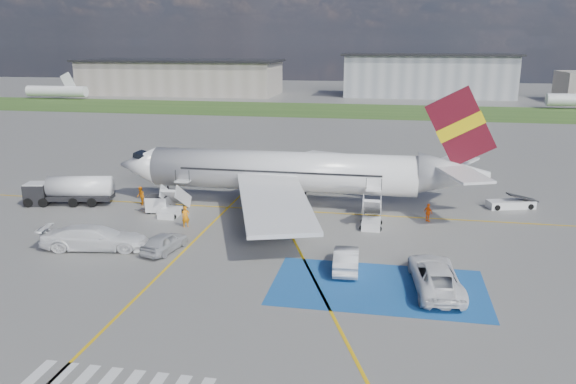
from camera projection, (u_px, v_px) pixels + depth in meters
name	position (u px, v px, depth m)	size (l,w,h in m)	color
ground	(247.00, 255.00, 42.57)	(400.00, 400.00, 0.00)	#60605E
grass_strip	(348.00, 111.00, 132.79)	(400.00, 30.00, 0.01)	#2D4C1E
taxiway_line_main	(278.00, 210.00, 53.97)	(120.00, 0.20, 0.01)	gold
taxiway_line_cross	(125.00, 309.00, 33.96)	(0.20, 60.00, 0.01)	gold
taxiway_line_diag	(278.00, 210.00, 53.97)	(0.20, 60.00, 0.01)	gold
staging_box	(378.00, 287.00, 37.00)	(14.00, 8.00, 0.01)	#184E95
terminal_west	(181.00, 78.00, 174.51)	(60.00, 22.00, 10.00)	gray
terminal_centre	(428.00, 76.00, 165.68)	(48.00, 18.00, 12.00)	gray
airliner	(297.00, 172.00, 54.73)	(36.81, 32.95, 11.92)	silver
airstairs_fwd	(172.00, 208.00, 52.37)	(1.90, 5.20, 3.60)	silver
airstairs_aft	(371.00, 220.00, 49.08)	(1.90, 5.20, 3.60)	silver
fuel_tanker	(70.00, 193.00, 55.62)	(8.70, 3.84, 2.88)	black
gpu_cart	(157.00, 205.00, 52.98)	(2.17, 1.56, 1.68)	silver
belt_loader	(511.00, 204.00, 54.62)	(5.01, 2.84, 1.45)	silver
car_silver_a	(165.00, 242.00, 43.14)	(1.81, 4.51, 1.54)	#ACAEB3
car_silver_b	(346.00, 259.00, 39.67)	(1.73, 4.97, 1.64)	#ACAEB3
van_white_a	(435.00, 271.00, 36.67)	(2.82, 6.12, 2.30)	white
van_white_b	(95.00, 234.00, 43.57)	(2.55, 6.26, 2.45)	white
crew_fwd	(186.00, 217.00, 48.81)	(0.69, 0.45, 1.89)	orange
crew_nose	(141.00, 196.00, 55.45)	(0.90, 0.70, 1.86)	orange
crew_aft	(428.00, 213.00, 50.33)	(0.98, 0.41, 1.67)	#ED5B0C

